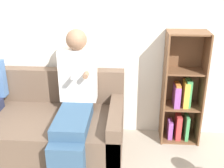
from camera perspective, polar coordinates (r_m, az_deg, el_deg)
name	(u,v)px	position (r m, az deg, el deg)	size (l,w,h in m)	color
back_wall	(77,27)	(3.21, -7.20, 11.37)	(10.00, 0.06, 2.55)	silver
couch	(41,128)	(3.20, -14.18, -8.60)	(1.78, 0.93, 0.83)	brown
adult_seated	(75,98)	(2.86, -7.59, -2.84)	(0.39, 0.91, 1.32)	#335170
bookshelf	(182,95)	(3.27, 13.94, -2.11)	(0.43, 0.30, 1.28)	brown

